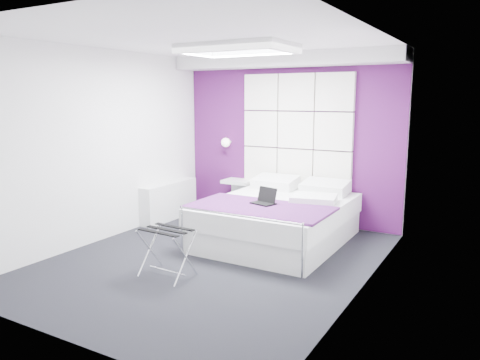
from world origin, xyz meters
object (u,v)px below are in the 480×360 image
object	(u,v)px
radiator	(169,201)
luggage_rack	(167,253)
bed	(278,219)
wall_lamp	(227,142)
nightstand	(239,181)
laptop	(265,200)

from	to	relation	value
radiator	luggage_rack	size ratio (longest dim) A/B	2.21
radiator	bed	distance (m)	2.06
wall_lamp	luggage_rack	size ratio (longest dim) A/B	0.28
nightstand	radiator	bearing A→B (deg)	-140.89
bed	wall_lamp	bearing A→B (deg)	145.01
radiator	laptop	distance (m)	2.15
wall_lamp	nightstand	distance (m)	0.68
luggage_rack	wall_lamp	bearing A→B (deg)	110.81
radiator	laptop	xyz separation A→B (m)	(2.03, -0.60, 0.36)
wall_lamp	radiator	xyz separation A→B (m)	(-0.64, -0.76, -0.92)
radiator	luggage_rack	distance (m)	2.50
radiator	bed	size ratio (longest dim) A/B	0.56
wall_lamp	radiator	bearing A→B (deg)	-130.10
radiator	luggage_rack	bearing A→B (deg)	-52.16
nightstand	laptop	xyz separation A→B (m)	(1.15, -1.32, 0.07)
wall_lamp	nightstand	bearing A→B (deg)	-9.25
luggage_rack	laptop	size ratio (longest dim) A/B	1.86
bed	laptop	size ratio (longest dim) A/B	7.34
luggage_rack	bed	bearing A→B (deg)	76.17
wall_lamp	laptop	distance (m)	2.02
radiator	laptop	size ratio (longest dim) A/B	4.11
radiator	laptop	world-z (taller)	laptop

